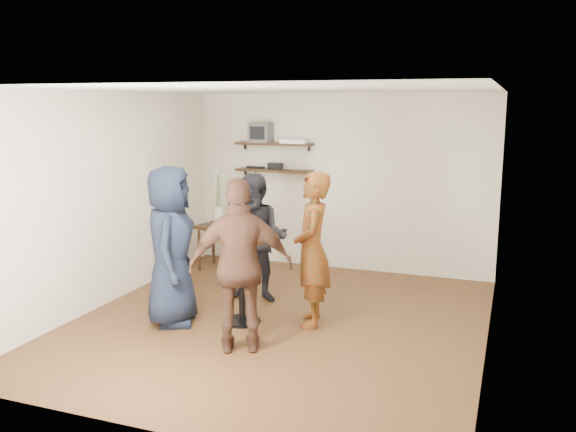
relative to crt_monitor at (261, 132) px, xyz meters
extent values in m
cube|color=#482A17|center=(1.21, -2.38, -2.04)|extent=(4.50, 5.00, 0.04)
cube|color=white|center=(1.21, -2.38, 0.60)|extent=(4.50, 5.00, 0.04)
cube|color=white|center=(1.21, 0.15, -0.72)|extent=(4.50, 0.04, 2.60)
cube|color=white|center=(1.21, -4.89, -0.72)|extent=(4.50, 0.04, 2.60)
cube|color=white|center=(-1.06, -2.38, -0.72)|extent=(0.04, 5.00, 2.60)
cube|color=white|center=(3.48, -2.38, -0.72)|extent=(0.04, 5.00, 2.60)
cube|color=black|center=(0.21, 0.00, -0.17)|extent=(1.20, 0.25, 0.04)
cube|color=black|center=(0.21, 0.00, -0.57)|extent=(1.20, 0.25, 0.04)
cube|color=#59595B|center=(0.00, 0.00, 0.00)|extent=(0.32, 0.30, 0.30)
cube|color=silver|center=(0.54, 0.00, -0.12)|extent=(0.40, 0.24, 0.06)
cube|color=black|center=(0.23, 0.00, -0.50)|extent=(0.22, 0.10, 0.10)
cube|color=black|center=(-0.12, 0.05, -0.54)|extent=(0.30, 0.05, 0.03)
cube|color=black|center=(-0.47, -0.54, -1.37)|extent=(0.67, 0.67, 0.04)
cylinder|color=black|center=(-0.69, -0.76, -1.71)|extent=(0.04, 0.04, 0.62)
cylinder|color=black|center=(-0.24, -0.76, -1.71)|extent=(0.04, 0.04, 0.62)
cylinder|color=black|center=(-0.69, -0.31, -1.71)|extent=(0.04, 0.04, 0.62)
cylinder|color=black|center=(-0.24, -0.31, -1.71)|extent=(0.04, 0.04, 0.62)
cylinder|color=white|center=(-0.47, -0.54, -1.21)|extent=(0.13, 0.13, 0.27)
cylinder|color=#347020|center=(-0.49, -0.54, -0.94)|extent=(0.01, 0.06, 0.50)
cone|color=white|center=(-0.53, -0.54, -0.63)|extent=(0.06, 0.08, 0.11)
cylinder|color=#347020|center=(-0.45, -0.53, -0.91)|extent=(0.03, 0.05, 0.55)
cone|color=white|center=(-0.42, -0.51, -0.58)|extent=(0.10, 0.11, 0.12)
cylinder|color=#347020|center=(-0.47, -0.55, -0.88)|extent=(0.09, 0.08, 0.60)
cone|color=white|center=(-0.47, -0.58, -0.52)|extent=(0.12, 0.11, 0.12)
cylinder|color=black|center=(0.82, -2.51, -1.06)|extent=(0.54, 0.54, 0.04)
cylinder|color=black|center=(0.82, -2.51, -1.53)|extent=(0.07, 0.07, 0.91)
cylinder|color=black|center=(0.82, -2.51, -2.00)|extent=(0.41, 0.41, 0.03)
cylinder|color=silver|center=(0.76, -2.55, -1.03)|extent=(0.06, 0.06, 0.00)
cylinder|color=silver|center=(0.76, -2.55, -0.99)|extent=(0.01, 0.01, 0.09)
cylinder|color=silver|center=(0.76, -2.55, -0.89)|extent=(0.07, 0.07, 0.11)
cylinder|color=tan|center=(0.76, -2.55, -0.91)|extent=(0.06, 0.06, 0.06)
cylinder|color=silver|center=(0.87, -2.54, -1.03)|extent=(0.06, 0.06, 0.00)
cylinder|color=silver|center=(0.87, -2.54, -0.99)|extent=(0.01, 0.01, 0.09)
cylinder|color=silver|center=(0.87, -2.54, -0.89)|extent=(0.07, 0.07, 0.11)
cylinder|color=tan|center=(0.87, -2.54, -0.91)|extent=(0.06, 0.06, 0.06)
cylinder|color=silver|center=(0.78, -2.45, -1.03)|extent=(0.06, 0.06, 0.00)
cylinder|color=silver|center=(0.78, -2.45, -0.99)|extent=(0.01, 0.01, 0.09)
cylinder|color=silver|center=(0.78, -2.45, -0.89)|extent=(0.07, 0.07, 0.11)
cylinder|color=tan|center=(0.78, -2.45, -0.91)|extent=(0.06, 0.06, 0.06)
cylinder|color=silver|center=(0.84, -2.51, -1.03)|extent=(0.06, 0.06, 0.00)
cylinder|color=silver|center=(0.84, -2.51, -0.99)|extent=(0.01, 0.01, 0.09)
cylinder|color=silver|center=(0.84, -2.51, -0.88)|extent=(0.07, 0.07, 0.11)
cylinder|color=tan|center=(0.84, -2.51, -0.91)|extent=(0.06, 0.06, 0.06)
imported|color=#AD1A13|center=(1.57, -2.27, -1.15)|extent=(0.58, 0.73, 1.73)
imported|color=black|center=(0.67, -1.74, -1.21)|extent=(0.88, 0.74, 1.61)
imported|color=#151D31|center=(0.08, -2.79, -1.12)|extent=(0.84, 1.02, 1.79)
imported|color=#482B1F|center=(1.14, -3.23, -1.14)|extent=(1.11, 0.82, 1.75)
camera|label=1|loc=(3.61, -8.50, 0.46)|focal=38.00mm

